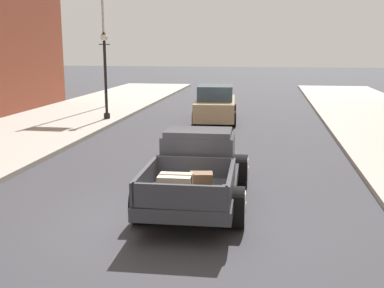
# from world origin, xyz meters

# --- Properties ---
(ground_plane) EXTENTS (140.00, 140.00, 0.00)m
(ground_plane) POSITION_xyz_m (0.00, 0.00, 0.00)
(ground_plane) COLOR #333338
(hotrod_truck_gunmetal) EXTENTS (2.28, 4.98, 1.58)m
(hotrod_truck_gunmetal) POSITION_xyz_m (0.54, 1.62, 0.75)
(hotrod_truck_gunmetal) COLOR #333338
(hotrod_truck_gunmetal) RESTS_ON ground
(car_background_tan) EXTENTS (2.09, 4.41, 1.65)m
(car_background_tan) POSITION_xyz_m (-0.30, 12.82, 0.77)
(car_background_tan) COLOR tan
(car_background_tan) RESTS_ON ground
(street_lamp_far) EXTENTS (0.50, 0.32, 3.85)m
(street_lamp_far) POSITION_xyz_m (-5.14, 11.99, 2.39)
(street_lamp_far) COLOR black
(street_lamp_far) RESTS_ON sidewalk_left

